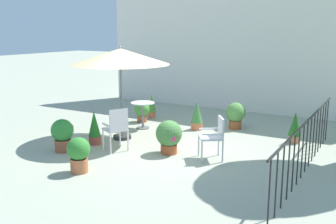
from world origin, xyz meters
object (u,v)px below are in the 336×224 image
potted_plant_4 (235,114)px  potted_plant_3 (94,128)px  potted_plant_0 (197,116)px  potted_plant_2 (295,127)px  patio_chair_0 (117,126)px  potted_plant_1 (169,135)px  patio_umbrella_0 (120,57)px  patio_chair_1 (214,134)px  potted_plant_5 (152,105)px  cafe_table_0 (143,110)px  potted_plant_8 (142,110)px  potted_plant_7 (62,134)px  potted_plant_6 (79,153)px

potted_plant_4 → potted_plant_3: bearing=-127.4°
potted_plant_0 → potted_plant_3: 2.82m
potted_plant_2 → potted_plant_4: (-1.68, 0.59, 0.02)m
patio_chair_0 → potted_plant_0: (0.68, 2.59, -0.18)m
potted_plant_1 → potted_plant_4: bearing=80.1°
patio_umbrella_0 → patio_chair_1: bearing=-6.8°
patio_chair_1 → potted_plant_0: patio_chair_1 is taller
potted_plant_0 → potted_plant_5: (-1.79, 0.59, 0.01)m
potted_plant_3 → cafe_table_0: bearing=85.6°
patio_chair_0 → potted_plant_4: (1.54, 3.19, -0.16)m
cafe_table_0 → potted_plant_2: (3.85, 0.61, -0.11)m
potted_plant_2 → potted_plant_5: potted_plant_2 is taller
patio_umbrella_0 → potted_plant_8: patio_umbrella_0 is taller
patio_umbrella_0 → potted_plant_5: patio_umbrella_0 is taller
patio_chair_1 → potted_plant_5: (-3.15, 2.60, -0.14)m
potted_plant_5 → patio_umbrella_0: bearing=-75.6°
potted_plant_1 → potted_plant_4: potted_plant_1 is taller
potted_plant_7 → potted_plant_2: bearing=36.8°
potted_plant_1 → patio_umbrella_0: bearing=164.3°
cafe_table_0 → potted_plant_8: cafe_table_0 is taller
potted_plant_7 → potted_plant_8: (-0.04, 3.18, -0.06)m
potted_plant_7 → potted_plant_5: bearing=91.1°
patio_umbrella_0 → potted_plant_7: patio_umbrella_0 is taller
potted_plant_8 → patio_chair_1: bearing=-32.9°
potted_plant_5 → potted_plant_6: (1.27, -4.57, -0.01)m
patio_chair_0 → potted_plant_1: (1.05, 0.44, -0.16)m
patio_umbrella_0 → potted_plant_6: (0.68, -2.27, -1.61)m
cafe_table_0 → potted_plant_8: 0.77m
potted_plant_2 → potted_plant_8: size_ratio=1.23×
potted_plant_0 → potted_plant_2: bearing=0.2°
patio_chair_1 → patio_chair_0: bearing=-164.3°
patio_chair_1 → potted_plant_8: patio_chair_1 is taller
cafe_table_0 → potted_plant_6: bearing=-76.6°
cafe_table_0 → potted_plant_2: 3.90m
potted_plant_4 → potted_plant_6: potted_plant_4 is taller
potted_plant_1 → potted_plant_8: bearing=134.7°
patio_umbrella_0 → patio_chair_0: size_ratio=2.42×
potted_plant_3 → potted_plant_7: (-0.26, -0.75, 0.00)m
patio_umbrella_0 → potted_plant_1: patio_umbrella_0 is taller
potted_plant_1 → potted_plant_8: potted_plant_1 is taller
potted_plant_2 → potted_plant_1: bearing=-135.1°
potted_plant_4 → potted_plant_1: bearing=-99.9°
cafe_table_0 → patio_chair_1: (2.68, -1.41, 0.03)m
potted_plant_2 → potted_plant_3: (-3.99, -2.43, 0.01)m
potted_plant_2 → cafe_table_0: bearing=-171.0°
patio_umbrella_0 → potted_plant_1: (1.57, -0.44, -1.58)m
potted_plant_4 → potted_plant_8: (-2.61, -0.60, -0.06)m
patio_chair_1 → potted_plant_8: bearing=147.1°
potted_plant_3 → potted_plant_8: potted_plant_3 is taller
patio_chair_1 → potted_plant_2: (1.17, 2.02, -0.14)m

